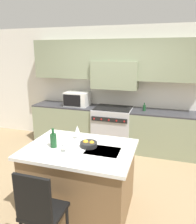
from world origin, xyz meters
TOP-DOWN VIEW (x-y plane):
  - ground_plane at (0.00, 0.00)m, footprint 10.00×10.00m
  - back_cabinetry at (0.00, 1.93)m, footprint 10.00×0.46m
  - back_counter at (-0.00, 1.68)m, footprint 3.81×0.62m
  - range_stove at (0.00, 1.66)m, footprint 0.84×0.70m
  - microwave at (-0.86, 1.68)m, footprint 0.54×0.41m
  - kitchen_island at (0.06, -0.44)m, footprint 1.43×1.04m
  - island_chair at (-0.05, -1.29)m, footprint 0.42×0.40m
  - wine_bottle at (-0.28, -0.53)m, footprint 0.09×0.09m
  - wine_glass_near at (-0.06, -0.63)m, footprint 0.08×0.08m
  - wine_glass_far at (-0.09, -0.17)m, footprint 0.08×0.08m
  - fruit_bowl at (0.16, -0.38)m, footprint 0.23×0.23m
  - oil_bottle_on_counter at (0.68, 1.69)m, footprint 0.06×0.06m

SIDE VIEW (x-z plane):
  - ground_plane at x=0.00m, z-range 0.00..0.00m
  - kitchen_island at x=0.06m, z-range 0.00..0.91m
  - back_counter at x=0.00m, z-range 0.00..0.92m
  - range_stove at x=0.00m, z-range 0.00..0.94m
  - island_chair at x=-0.05m, z-range 0.06..1.08m
  - fruit_bowl at x=0.16m, z-range 0.90..0.99m
  - oil_bottle_on_counter at x=0.68m, z-range 0.90..1.07m
  - wine_bottle at x=-0.28m, z-range 0.88..1.14m
  - wine_glass_near at x=-0.06m, z-range 0.95..1.15m
  - wine_glass_far at x=-0.09m, z-range 0.95..1.15m
  - microwave at x=-0.86m, z-range 0.92..1.24m
  - back_cabinetry at x=0.00m, z-range 0.26..2.96m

